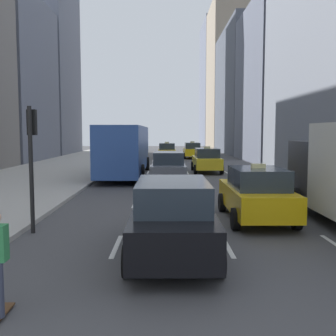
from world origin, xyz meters
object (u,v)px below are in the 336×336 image
(taxi_lead, at_px, (192,150))
(traffic_light_pole, at_px, (32,149))
(sedan_black_near, at_px, (172,217))
(taxi_fourth, at_px, (207,160))
(taxi_second, at_px, (167,151))
(sedan_silver_behind, at_px, (168,168))
(city_bus, at_px, (126,149))
(taxi_third, at_px, (256,194))

(taxi_lead, distance_m, traffic_light_pole, 32.84)
(taxi_lead, height_order, sedan_black_near, taxi_lead)
(traffic_light_pole, bearing_deg, taxi_fourth, 68.21)
(taxi_lead, relative_size, taxi_second, 1.00)
(sedan_silver_behind, bearing_deg, taxi_second, 90.00)
(taxi_fourth, height_order, city_bus, city_bus)
(taxi_fourth, xyz_separation_m, sedan_silver_behind, (-2.80, -6.50, 0.04))
(city_bus, bearing_deg, taxi_fourth, 18.79)
(taxi_fourth, distance_m, traffic_light_pole, 18.25)
(taxi_second, relative_size, sedan_black_near, 0.89)
(taxi_third, bearing_deg, traffic_light_pole, -167.47)
(taxi_fourth, height_order, sedan_black_near, taxi_fourth)
(traffic_light_pole, bearing_deg, taxi_lead, 78.12)
(city_bus, distance_m, traffic_light_pole, 15.03)
(taxi_fourth, xyz_separation_m, traffic_light_pole, (-6.75, -16.88, 1.53))
(taxi_second, distance_m, traffic_light_pole, 30.35)
(taxi_third, height_order, traffic_light_pole, traffic_light_pole)
(sedan_silver_behind, bearing_deg, sedan_black_near, -90.00)
(city_bus, relative_size, traffic_light_pole, 3.22)
(taxi_second, bearing_deg, city_bus, -100.57)
(taxi_fourth, height_order, traffic_light_pole, traffic_light_pole)
(taxi_third, height_order, sedan_black_near, taxi_third)
(sedan_black_near, distance_m, city_bus, 17.34)
(taxi_second, bearing_deg, traffic_light_pole, -97.49)
(taxi_lead, relative_size, taxi_fourth, 1.00)
(taxi_second, bearing_deg, taxi_lead, 36.21)
(sedan_silver_behind, bearing_deg, taxi_third, -72.49)
(taxi_lead, bearing_deg, sedan_black_near, -94.68)
(taxi_lead, relative_size, sedan_black_near, 0.89)
(taxi_second, bearing_deg, sedan_black_near, -90.00)
(taxi_fourth, distance_m, sedan_black_near, 19.20)
(taxi_second, relative_size, sedan_silver_behind, 0.89)
(taxi_lead, distance_m, sedan_silver_behind, 21.90)
(taxi_third, relative_size, sedan_silver_behind, 0.89)
(taxi_third, distance_m, taxi_fourth, 15.38)
(taxi_fourth, bearing_deg, city_bus, -161.21)
(sedan_silver_behind, distance_m, city_bus, 5.46)
(taxi_third, bearing_deg, taxi_second, 95.60)
(taxi_third, xyz_separation_m, taxi_fourth, (0.00, 15.38, 0.00))
(taxi_fourth, bearing_deg, taxi_third, -90.00)
(taxi_third, distance_m, sedan_silver_behind, 9.31)
(taxi_fourth, distance_m, sedan_silver_behind, 7.08)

